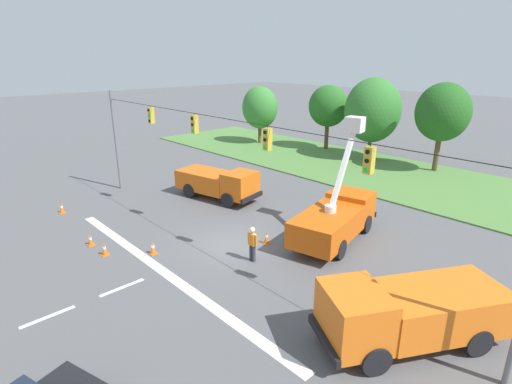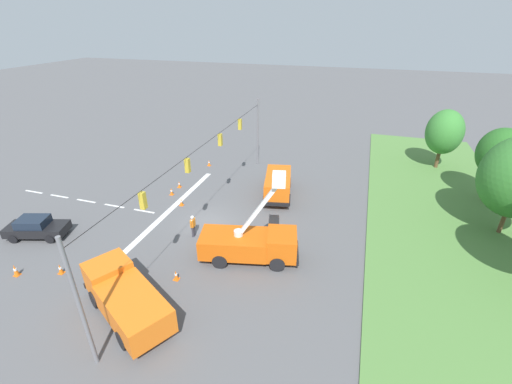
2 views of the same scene
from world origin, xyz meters
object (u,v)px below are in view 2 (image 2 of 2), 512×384
(sedan_black, at_px, (36,227))
(traffic_cone_near_bucket, at_px, (209,163))
(traffic_cone_foreground_right, at_px, (60,269))
(tree_west, at_px, (501,154))
(utility_truck_support_near, at_px, (278,184))
(traffic_cone_mid_right, at_px, (181,202))
(traffic_cone_far_left, at_px, (179,184))
(tree_far_west, at_px, (444,132))
(traffic_cone_foreground_left, at_px, (171,191))
(utility_truck_bucket_lift, at_px, (251,242))
(traffic_cone_lane_edge_a, at_px, (15,270))
(traffic_cone_lane_edge_b, at_px, (176,275))
(traffic_cone_mid_left, at_px, (221,230))
(utility_truck_support_far, at_px, (125,297))
(road_worker, at_px, (193,225))

(sedan_black, relative_size, traffic_cone_near_bucket, 6.73)
(traffic_cone_foreground_right, bearing_deg, tree_west, 123.75)
(utility_truck_support_near, bearing_deg, traffic_cone_foreground_right, -35.99)
(traffic_cone_mid_right, distance_m, traffic_cone_far_left, 3.67)
(utility_truck_support_near, xyz_separation_m, traffic_cone_mid_right, (4.31, -7.55, -0.82))
(tree_far_west, xyz_separation_m, traffic_cone_foreground_left, (14.27, -24.25, -3.70))
(sedan_black, xyz_separation_m, traffic_cone_far_left, (-10.58, 6.02, -0.48))
(utility_truck_bucket_lift, height_order, utility_truck_support_near, utility_truck_bucket_lift)
(traffic_cone_lane_edge_a, height_order, traffic_cone_lane_edge_b, traffic_cone_lane_edge_a)
(utility_truck_bucket_lift, bearing_deg, traffic_cone_mid_left, -124.52)
(traffic_cone_mid_left, bearing_deg, utility_truck_support_far, -11.78)
(utility_truck_bucket_lift, distance_m, road_worker, 5.09)
(traffic_cone_mid_left, distance_m, traffic_cone_near_bucket, 13.61)
(tree_west, xyz_separation_m, utility_truck_support_far, (20.67, -22.37, -3.28))
(traffic_cone_foreground_right, height_order, traffic_cone_far_left, traffic_cone_foreground_right)
(tree_west, relative_size, traffic_cone_lane_edge_b, 9.61)
(tree_far_west, distance_m, road_worker, 27.72)
(utility_truck_bucket_lift, bearing_deg, traffic_cone_far_left, -129.67)
(utility_truck_support_near, bearing_deg, traffic_cone_near_bucket, -117.30)
(utility_truck_support_near, relative_size, traffic_cone_foreground_left, 9.24)
(road_worker, relative_size, traffic_cone_near_bucket, 2.58)
(tree_far_west, distance_m, traffic_cone_far_left, 27.68)
(utility_truck_support_far, bearing_deg, traffic_cone_lane_edge_b, 160.78)
(utility_truck_support_near, height_order, traffic_cone_mid_right, utility_truck_support_near)
(traffic_cone_foreground_left, distance_m, traffic_cone_lane_edge_a, 13.37)
(traffic_cone_mid_left, relative_size, traffic_cone_lane_edge_b, 1.01)
(utility_truck_bucket_lift, bearing_deg, road_worker, -104.24)
(utility_truck_support_far, height_order, traffic_cone_mid_right, utility_truck_support_far)
(traffic_cone_foreground_right, distance_m, traffic_cone_mid_left, 10.83)
(utility_truck_support_near, height_order, traffic_cone_lane_edge_a, utility_truck_support_near)
(road_worker, distance_m, traffic_cone_far_left, 8.73)
(sedan_black, xyz_separation_m, traffic_cone_mid_right, (-7.46, 7.94, -0.44))
(tree_far_west, relative_size, road_worker, 3.60)
(utility_truck_bucket_lift, bearing_deg, utility_truck_support_near, -176.68)
(traffic_cone_foreground_right, relative_size, traffic_cone_far_left, 1.11)
(utility_truck_support_near, relative_size, traffic_cone_near_bucket, 9.31)
(road_worker, relative_size, traffic_cone_mid_left, 2.53)
(utility_truck_support_far, xyz_separation_m, traffic_cone_mid_left, (-8.82, 1.84, -0.91))
(traffic_cone_lane_edge_a, bearing_deg, traffic_cone_foreground_left, 163.69)
(utility_truck_support_far, height_order, traffic_cone_far_left, utility_truck_support_far)
(traffic_cone_foreground_right, xyz_separation_m, traffic_cone_far_left, (-13.42, 1.14, -0.04))
(traffic_cone_foreground_left, height_order, traffic_cone_far_left, traffic_cone_foreground_left)
(traffic_cone_foreground_right, bearing_deg, traffic_cone_far_left, 175.15)
(traffic_cone_foreground_left, height_order, traffic_cone_mid_right, traffic_cone_mid_right)
(utility_truck_support_near, xyz_separation_m, traffic_cone_lane_edge_a, (15.61, -13.15, -0.76))
(tree_far_west, distance_m, traffic_cone_mid_right, 27.66)
(utility_truck_support_near, bearing_deg, traffic_cone_far_left, -82.86)
(traffic_cone_mid_left, distance_m, traffic_cone_mid_right, 5.85)
(tree_west, bearing_deg, sedan_black, -64.09)
(sedan_black, relative_size, traffic_cone_lane_edge_b, 6.66)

